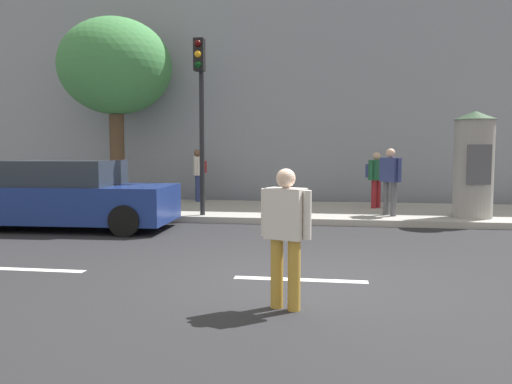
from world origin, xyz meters
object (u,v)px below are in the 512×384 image
object	(u,v)px
pedestrian_near_pole	(390,176)
parked_car_dark	(67,196)
street_tree	(115,68)
pedestrian_in_light_jacket	(286,228)
traffic_light	(200,98)
poster_column	(474,164)
pedestrian_in_red_top	(376,175)
pedestrian_with_backpack	(198,170)

from	to	relation	value
pedestrian_near_pole	parked_car_dark	world-z (taller)	pedestrian_near_pole
street_tree	parked_car_dark	xyz separation A→B (m)	(0.69, -4.34, -3.44)
pedestrian_in_light_jacket	parked_car_dark	world-z (taller)	pedestrian_in_light_jacket
street_tree	pedestrian_in_light_jacket	bearing A→B (deg)	-57.46
traffic_light	parked_car_dark	size ratio (longest dim) A/B	0.91
traffic_light	street_tree	bearing A→B (deg)	139.65
poster_column	pedestrian_in_red_top	distance (m)	2.72
traffic_light	pedestrian_with_backpack	xyz separation A→B (m)	(-0.95, 3.32, -1.87)
street_tree	pedestrian_near_pole	size ratio (longest dim) A/B	3.39
poster_column	street_tree	world-z (taller)	street_tree
street_tree	parked_car_dark	size ratio (longest dim) A/B	1.20
traffic_light	pedestrian_in_light_jacket	xyz separation A→B (m)	(2.64, -6.53, -2.07)
traffic_light	poster_column	size ratio (longest dim) A/B	1.68
pedestrian_in_light_jacket	pedestrian_in_red_top	world-z (taller)	pedestrian_in_red_top
traffic_light	pedestrian_near_pole	world-z (taller)	traffic_light
street_tree	pedestrian_in_light_jacket	xyz separation A→B (m)	(5.98, -9.37, -3.27)
traffic_light	pedestrian_near_pole	size ratio (longest dim) A/B	2.59
pedestrian_in_light_jacket	pedestrian_in_red_top	distance (m)	8.97
pedestrian_with_backpack	pedestrian_near_pole	distance (m)	6.05
traffic_light	pedestrian_in_red_top	world-z (taller)	traffic_light
poster_column	pedestrian_in_light_jacket	world-z (taller)	poster_column
traffic_light	pedestrian_near_pole	bearing A→B (deg)	8.54
pedestrian_in_red_top	parked_car_dark	size ratio (longest dim) A/B	0.33
pedestrian_in_red_top	parked_car_dark	world-z (taller)	pedestrian_in_red_top
pedestrian_in_red_top	pedestrian_near_pole	world-z (taller)	pedestrian_near_pole
pedestrian_in_red_top	parked_car_dark	xyz separation A→B (m)	(-6.92, -3.79, -0.32)
pedestrian_in_light_jacket	traffic_light	bearing A→B (deg)	112.00
street_tree	parked_car_dark	bearing A→B (deg)	-80.94
poster_column	pedestrian_in_red_top	bearing A→B (deg)	140.95
street_tree	poster_column	bearing A→B (deg)	-13.06
traffic_light	pedestrian_in_red_top	xyz separation A→B (m)	(4.27, 2.29, -1.92)
street_tree	pedestrian_in_red_top	world-z (taller)	street_tree
traffic_light	parked_car_dark	bearing A→B (deg)	-150.49
poster_column	street_tree	size ratio (longest dim) A/B	0.45
pedestrian_in_light_jacket	pedestrian_in_red_top	xyz separation A→B (m)	(1.63, 8.82, 0.14)
traffic_light	parked_car_dark	distance (m)	3.78
traffic_light	pedestrian_near_pole	xyz separation A→B (m)	(4.49, 0.67, -1.86)
pedestrian_near_pole	parked_car_dark	distance (m)	7.47
pedestrian_near_pole	poster_column	bearing A→B (deg)	-2.69
poster_column	pedestrian_in_light_jacket	xyz separation A→B (m)	(-3.73, -7.12, -0.51)
pedestrian_near_pole	parked_car_dark	size ratio (longest dim) A/B	0.35
traffic_light	poster_column	world-z (taller)	traffic_light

